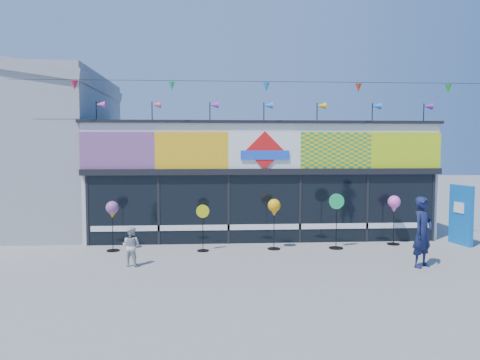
{
  "coord_description": "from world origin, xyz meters",
  "views": [
    {
      "loc": [
        -1.85,
        -11.98,
        3.2
      ],
      "look_at": [
        -0.91,
        2.0,
        2.22
      ],
      "focal_mm": 35.0,
      "sensor_mm": 36.0,
      "label": 1
    }
  ],
  "objects": [
    {
      "name": "neighbour_building",
      "position": [
        -10.0,
        7.0,
        3.2
      ],
      "size": [
        8.18,
        7.2,
        6.87
      ],
      "color": "gray",
      "rests_on": "ground"
    },
    {
      "name": "ground",
      "position": [
        0.0,
        0.0,
        0.0
      ],
      "size": [
        80.0,
        80.0,
        0.0
      ],
      "primitive_type": "plane",
      "color": "gray",
      "rests_on": "ground"
    },
    {
      "name": "spinner_2",
      "position": [
        0.19,
        2.44,
        1.28
      ],
      "size": [
        0.4,
        0.4,
        1.59
      ],
      "color": "black",
      "rests_on": "ground"
    },
    {
      "name": "spinner_4",
      "position": [
        4.23,
        2.89,
        1.3
      ],
      "size": [
        0.41,
        0.41,
        1.62
      ],
      "color": "black",
      "rests_on": "ground"
    },
    {
      "name": "spinner_3",
      "position": [
        2.17,
        2.41,
        0.93
      ],
      "size": [
        0.49,
        0.45,
        1.75
      ],
      "color": "black",
      "rests_on": "ground"
    },
    {
      "name": "kite_shop",
      "position": [
        0.0,
        5.94,
        2.05
      ],
      "size": [
        16.0,
        5.7,
        5.31
      ],
      "color": "silver",
      "rests_on": "ground"
    },
    {
      "name": "spinner_1",
      "position": [
        -2.04,
        2.33,
        0.76
      ],
      "size": [
        0.4,
        0.37,
        1.44
      ],
      "color": "black",
      "rests_on": "ground"
    },
    {
      "name": "adult_man",
      "position": [
        3.85,
        0.01,
        0.95
      ],
      "size": [
        0.83,
        0.76,
        1.89
      ],
      "primitive_type": "imported",
      "rotation": [
        0.0,
        0.0,
        0.58
      ],
      "color": "#13193D",
      "rests_on": "ground"
    },
    {
      "name": "spinner_0",
      "position": [
        -4.82,
        2.52,
        1.24
      ],
      "size": [
        0.39,
        0.39,
        1.56
      ],
      "color": "black",
      "rests_on": "ground"
    },
    {
      "name": "blue_sign",
      "position": [
        6.43,
        2.73,
        0.99
      ],
      "size": [
        0.34,
        0.99,
        1.97
      ],
      "rotation": [
        0.0,
        0.0,
        0.2
      ],
      "color": "blue",
      "rests_on": "ground"
    },
    {
      "name": "child",
      "position": [
        -3.95,
        0.65,
        0.53
      ],
      "size": [
        0.59,
        0.46,
        1.07
      ],
      "primitive_type": "imported",
      "rotation": [
        0.0,
        0.0,
        2.8
      ],
      "color": "#BCBCBC",
      "rests_on": "ground"
    }
  ]
}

